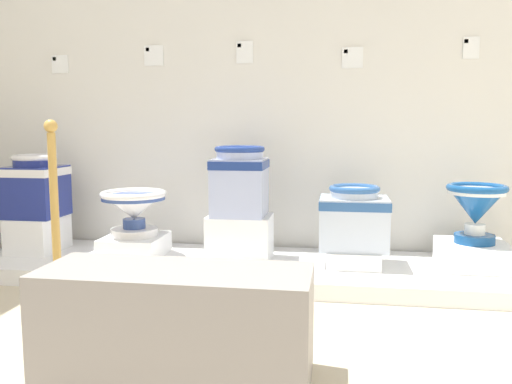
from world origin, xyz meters
TOP-DOWN VIEW (x-y plane):
  - wall_back at (1.98, 3.06)m, footprint 4.16×0.06m
  - display_platform at (1.98, 2.60)m, footprint 3.35×0.81m
  - plinth_block_squat_floral at (0.62, 2.64)m, footprint 0.28×0.35m
  - antique_toilet_squat_floral at (0.62, 2.64)m, footprint 0.33×0.33m
  - plinth_block_leftmost at (1.29, 2.61)m, footprint 0.36×0.38m
  - antique_toilet_leftmost at (1.29, 2.61)m, footprint 0.41×0.41m
  - plinth_block_central_ornate at (1.95, 2.65)m, footprint 0.38×0.29m
  - antique_toilet_central_ornate at (1.95, 2.65)m, footprint 0.32×0.32m
  - plinth_block_tall_cobalt at (2.64, 2.62)m, footprint 0.31×0.34m
  - antique_toilet_tall_cobalt at (2.64, 2.62)m, footprint 0.40×0.32m
  - plinth_block_broad_patterned at (3.32, 2.67)m, footprint 0.39×0.40m
  - antique_toilet_broad_patterned at (3.32, 2.67)m, footprint 0.34×0.34m
  - info_placard_first at (0.61, 3.02)m, footprint 0.12×0.01m
  - info_placard_second at (1.29, 3.02)m, footprint 0.13×0.01m
  - info_placard_third at (1.92, 3.02)m, footprint 0.11×0.01m
  - info_placard_fourth at (2.62, 3.02)m, footprint 0.13×0.01m
  - info_placard_fifth at (3.33, 3.02)m, footprint 0.10×0.01m
  - stanchion_post_near_left at (1.19, 1.88)m, footprint 0.24×0.24m
  - museum_bench at (1.98, 1.29)m, footprint 0.97×0.36m

SIDE VIEW (x-z plane):
  - display_platform at x=1.98m, z-range 0.00..0.09m
  - plinth_block_tall_cobalt at x=2.64m, z-range 0.09..0.19m
  - plinth_block_leftmost at x=1.29m, z-range 0.09..0.22m
  - plinth_block_broad_patterned at x=3.32m, z-range 0.09..0.24m
  - museum_bench at x=1.98m, z-range 0.00..0.40m
  - plinth_block_squat_floral at x=0.62m, z-range 0.09..0.32m
  - plinth_block_central_ornate at x=1.95m, z-range 0.09..0.36m
  - stanchion_post_near_left at x=1.19m, z-range -0.18..0.76m
  - antique_toilet_tall_cobalt at x=2.64m, z-range 0.20..0.57m
  - antique_toilet_leftmost at x=1.29m, z-range 0.27..0.55m
  - antique_toilet_broad_patterned at x=3.32m, z-range 0.29..0.63m
  - antique_toilet_squat_floral at x=0.62m, z-range 0.33..0.73m
  - antique_toilet_central_ornate at x=1.95m, z-range 0.38..0.80m
  - info_placard_first at x=0.61m, z-range 1.27..1.40m
  - info_placard_fourth at x=2.62m, z-range 1.27..1.41m
  - info_placard_second at x=1.29m, z-range 1.31..1.45m
  - info_placard_fifth at x=3.33m, z-range 1.32..1.45m
  - info_placard_third at x=1.92m, z-range 1.32..1.46m
  - wall_back at x=1.98m, z-range 0.00..2.89m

